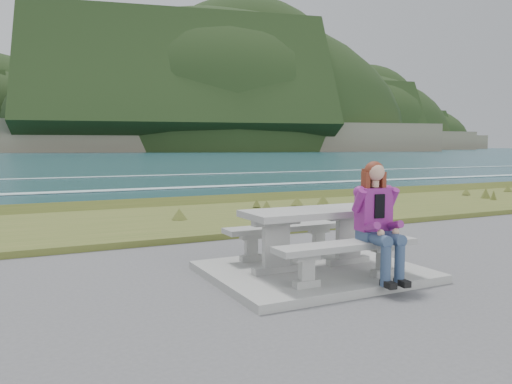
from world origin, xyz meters
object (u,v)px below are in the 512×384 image
picnic_table (314,222)px  bench_landward (347,251)px  bench_seaward (286,232)px  seated_woman (380,237)px

picnic_table → bench_landward: (0.00, -0.70, -0.23)m
bench_seaward → bench_landward: bearing=-90.0°
bench_seaward → seated_woman: seated_woman is taller
bench_landward → picnic_table: bearing=90.0°
bench_landward → bench_seaward: size_ratio=1.00×
picnic_table → seated_woman: bearing=-65.8°
picnic_table → bench_seaward: (0.00, 0.70, -0.23)m
seated_woman → bench_seaward: bearing=109.0°
bench_landward → bench_seaward: bearing=90.0°
picnic_table → bench_landward: 0.74m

